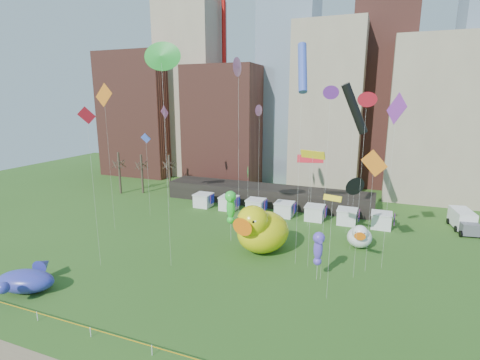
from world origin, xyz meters
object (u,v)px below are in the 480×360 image
at_px(whale_inflatable, 27,280).
at_px(seahorse_green, 230,204).
at_px(big_duck, 261,230).
at_px(small_duck, 360,236).
at_px(box_truck, 463,220).
at_px(seahorse_purple, 318,246).

bearing_deg(whale_inflatable, seahorse_green, 37.27).
relative_size(big_duck, whale_inflatable, 1.24).
xyz_separation_m(small_duck, box_truck, (13.94, 12.49, -0.07)).
bearing_deg(seahorse_green, box_truck, 12.98).
bearing_deg(seahorse_purple, whale_inflatable, -172.64).
xyz_separation_m(small_duck, seahorse_green, (-16.55, -4.21, 3.70)).
xyz_separation_m(small_duck, whale_inflatable, (-30.85, -23.74, -0.35)).
bearing_deg(whale_inflatable, seahorse_purple, 8.96).
bearing_deg(big_duck, small_duck, 43.55).
xyz_separation_m(whale_inflatable, box_truck, (44.79, 36.23, 0.28)).
height_order(big_duck, whale_inflatable, big_duck).
height_order(seahorse_purple, box_truck, seahorse_purple).
distance_m(whale_inflatable, box_truck, 57.61).
bearing_deg(big_duck, box_truck, 51.90).
xyz_separation_m(seahorse_green, whale_inflatable, (-14.29, -19.53, -4.06)).
distance_m(big_duck, seahorse_purple, 9.25).
xyz_separation_m(big_duck, seahorse_green, (-4.95, 1.88, 2.22)).
relative_size(seahorse_green, seahorse_purple, 1.30).
bearing_deg(big_duck, seahorse_green, 175.06).
height_order(small_duck, seahorse_purple, seahorse_purple).
distance_m(big_duck, whale_inflatable, 26.17).
bearing_deg(small_duck, seahorse_green, -168.91).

